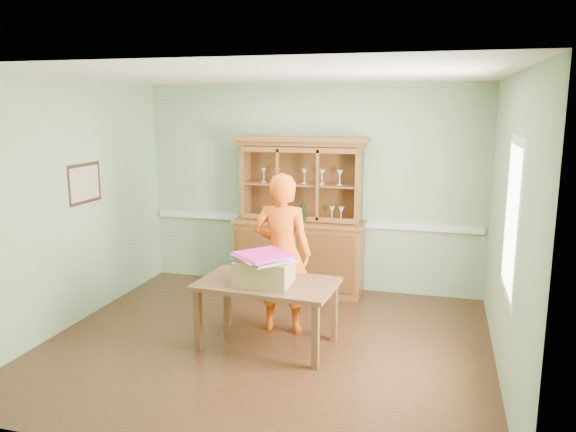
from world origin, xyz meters
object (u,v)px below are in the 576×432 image
(dining_table, at_px, (267,289))
(person, at_px, (282,253))
(china_hutch, at_px, (300,238))
(cardboard_box, at_px, (264,272))

(dining_table, bearing_deg, person, 89.42)
(person, bearing_deg, china_hutch, -84.76)
(china_hutch, height_order, cardboard_box, china_hutch)
(dining_table, bearing_deg, cardboard_box, -92.62)
(person, bearing_deg, dining_table, 84.38)
(dining_table, height_order, cardboard_box, cardboard_box)
(china_hutch, distance_m, dining_table, 1.80)
(dining_table, distance_m, cardboard_box, 0.22)
(china_hutch, distance_m, person, 1.37)
(dining_table, height_order, person, person)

